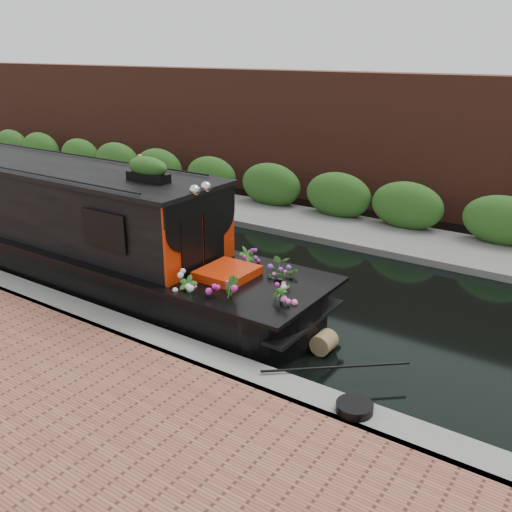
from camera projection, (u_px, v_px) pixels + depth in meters
The scene contains 8 objects.
ground at pixel (224, 274), 12.52m from camera, with size 80.00×80.00×0.00m, color black.
near_bank_coping at pixel (109, 332), 9.97m from camera, with size 40.00×0.60×0.50m, color slate.
far_bank_path at pixel (316, 227), 15.77m from camera, with size 40.00×2.40×0.34m, color #62615D.
far_hedge at pixel (331, 220), 16.47m from camera, with size 40.00×1.10×2.80m, color #2A561C.
far_brick_wall at pixel (362, 204), 18.09m from camera, with size 40.00×1.00×8.00m, color #56281D.
narrowboat at pixel (48, 227), 12.72m from camera, with size 13.00×2.32×3.06m.
rope_fender at pixel (324, 342), 9.26m from camera, with size 0.35×0.35×0.36m, color olive.
coiled_mooring_rope at pixel (355, 407), 7.37m from camera, with size 0.49×0.49×0.12m, color black.
Camera 1 is at (7.16, -9.18, 4.69)m, focal length 40.00 mm.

